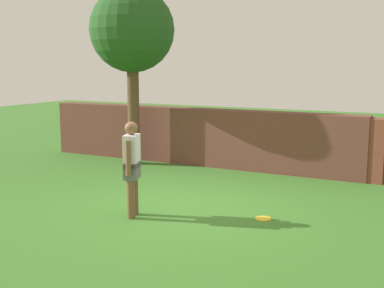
{
  "coord_description": "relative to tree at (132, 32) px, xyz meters",
  "views": [
    {
      "loc": [
        4.22,
        -7.55,
        2.56
      ],
      "look_at": [
        -0.2,
        1.01,
        1.0
      ],
      "focal_mm": 46.37,
      "sensor_mm": 36.0,
      "label": 1
    }
  ],
  "objects": [
    {
      "name": "tree",
      "position": [
        0.0,
        0.0,
        0.0
      ],
      "size": [
        2.13,
        2.13,
        4.48
      ],
      "color": "brown",
      "rests_on": "ground"
    },
    {
      "name": "frisbee_yellow",
      "position": [
        4.56,
        -2.96,
        -3.35
      ],
      "size": [
        0.27,
        0.27,
        0.02
      ],
      "primitive_type": "cylinder",
      "color": "yellow",
      "rests_on": "ground"
    },
    {
      "name": "brick_wall",
      "position": [
        1.43,
        0.66,
        -2.64
      ],
      "size": [
        8.57,
        0.5,
        1.44
      ],
      "primitive_type": "cube",
      "color": "brown",
      "rests_on": "ground"
    },
    {
      "name": "ground_plane",
      "position": [
        2.93,
        -3.03,
        -3.36
      ],
      "size": [
        40.0,
        40.0,
        0.0
      ],
      "primitive_type": "plane",
      "color": "#3D7528"
    },
    {
      "name": "person",
      "position": [
        2.53,
        -3.82,
        -2.46
      ],
      "size": [
        0.33,
        0.51,
        1.62
      ],
      "rotation": [
        0.0,
        0.0,
        -1.23
      ],
      "color": "brown",
      "rests_on": "ground"
    }
  ]
}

